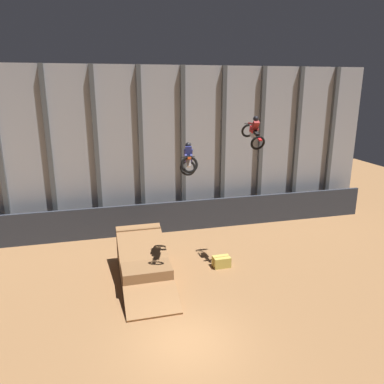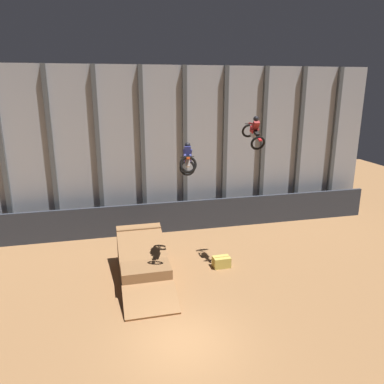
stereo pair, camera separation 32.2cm
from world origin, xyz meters
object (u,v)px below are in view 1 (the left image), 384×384
Objects in this scene: rider_bike_left_air at (189,161)px; dirt_ramp at (143,262)px; rider_bike_right_air at (254,132)px; hay_bale_trackside at (221,262)px.

dirt_ramp is at bearing 154.82° from rider_bike_left_air.
dirt_ramp is 5.93m from rider_bike_left_air.
dirt_ramp is at bearing -178.83° from rider_bike_right_air.
rider_bike_right_air is 2.05× the size of hay_bale_trackside.
rider_bike_right_air is (3.67, 1.43, 0.98)m from rider_bike_left_air.
hay_bale_trackside is (2.13, 1.38, -5.81)m from rider_bike_left_air.
hay_bale_trackside is (-1.54, -0.05, -6.78)m from rider_bike_right_air.
rider_bike_left_air is 1.95× the size of hay_bale_trackside.
rider_bike_right_air reaches higher than hay_bale_trackside.
rider_bike_right_air reaches higher than rider_bike_left_air.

